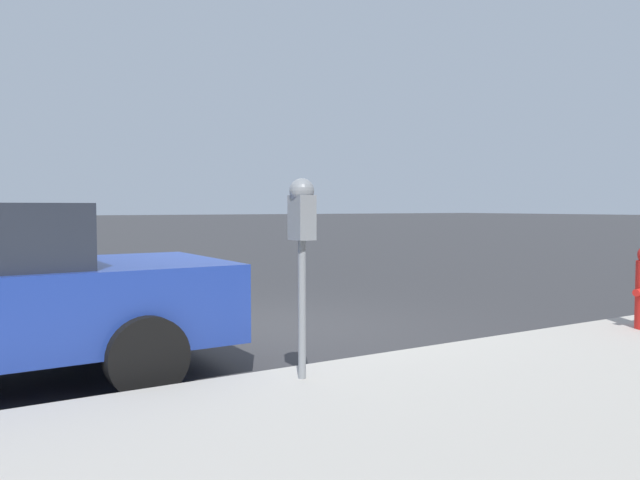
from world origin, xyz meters
TOP-DOWN VIEW (x-y plane):
  - ground_plane at (0.00, 0.00)m, footprint 220.00×220.00m
  - parking_meter at (-2.55, 0.98)m, footprint 0.21×0.19m

SIDE VIEW (x-z plane):
  - ground_plane at x=0.00m, z-range 0.00..0.00m
  - parking_meter at x=-2.55m, z-range 0.57..2.10m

